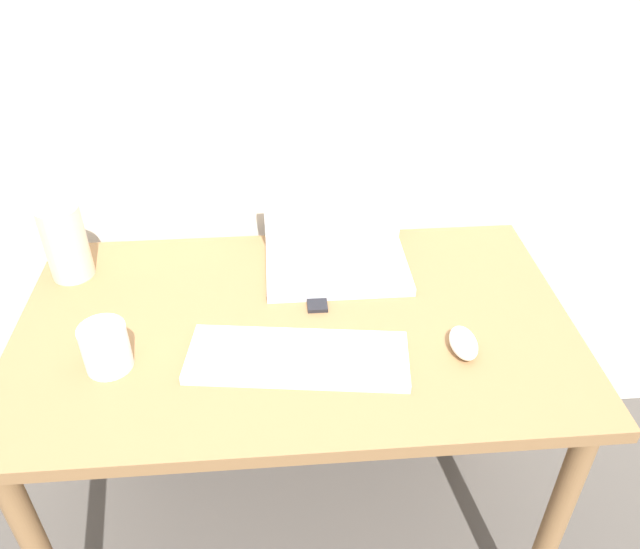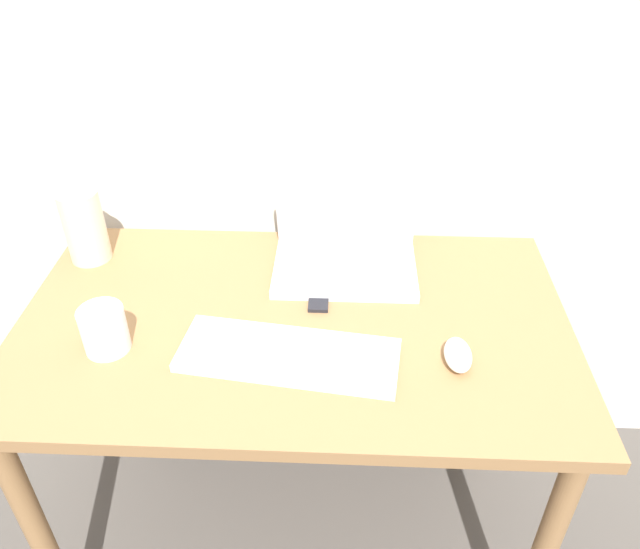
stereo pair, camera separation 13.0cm
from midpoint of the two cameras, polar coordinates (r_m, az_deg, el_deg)
name	(u,v)px [view 2 (the right image)]	position (r m, az deg, el deg)	size (l,w,h in m)	color
wall_back	(302,30)	(1.49, 1.07, 21.39)	(6.00, 0.05, 2.50)	silver
desk	(295,353)	(1.41, 0.32, -7.34)	(1.19, 0.70, 0.76)	olive
laptop	(345,247)	(1.48, 4.86, 2.42)	(0.33, 0.23, 0.24)	silver
keyboard	(290,355)	(1.24, 0.28, -7.49)	(0.45, 0.21, 0.02)	silver
mouse	(458,355)	(1.27, 15.40, -7.21)	(0.05, 0.10, 0.04)	white
vase	(81,213)	(1.54, -18.80, 5.29)	(0.10, 0.10, 0.26)	beige
mp3_player	(318,303)	(1.38, 2.56, -2.73)	(0.04, 0.06, 0.01)	black
mug	(104,330)	(1.29, -16.45, -4.97)	(0.09, 0.09, 0.10)	white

